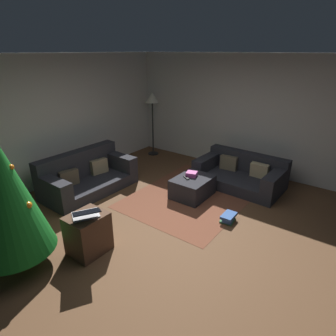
{
  "coord_description": "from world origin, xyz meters",
  "views": [
    {
      "loc": [
        -3.1,
        -2.22,
        2.65
      ],
      "look_at": [
        0.6,
        0.53,
        0.75
      ],
      "focal_mm": 30.71,
      "sensor_mm": 36.0,
      "label": 1
    }
  ],
  "objects": [
    {
      "name": "ground_plane",
      "position": [
        0.0,
        0.0,
        0.0
      ],
      "size": [
        6.4,
        6.4,
        0.0
      ],
      "primitive_type": "plane",
      "color": "brown"
    },
    {
      "name": "area_rug",
      "position": [
        1.2,
        0.38,
        0.0
      ],
      "size": [
        2.6,
        2.0,
        0.01
      ],
      "primitive_type": "cube",
      "color": "brown",
      "rests_on": "ground_plane"
    },
    {
      "name": "christmas_tree",
      "position": [
        -1.83,
        1.17,
        1.09
      ],
      "size": [
        1.01,
        1.01,
        1.99
      ],
      "color": "brown",
      "rests_on": "ground_plane"
    },
    {
      "name": "ottoman",
      "position": [
        1.2,
        0.38,
        0.19
      ],
      "size": [
        0.79,
        0.62,
        0.38
      ],
      "primitive_type": "cube",
      "color": "#26262B",
      "rests_on": "ground_plane"
    },
    {
      "name": "corner_partition",
      "position": [
        3.14,
        0.0,
        1.3
      ],
      "size": [
        0.12,
        6.4,
        2.6
      ],
      "primitive_type": "cube",
      "color": "beige",
      "rests_on": "ground_plane"
    },
    {
      "name": "side_table",
      "position": [
        -1.09,
        0.66,
        0.29
      ],
      "size": [
        0.52,
        0.44,
        0.58
      ],
      "primitive_type": "cube",
      "color": "#4C3323",
      "rests_on": "ground_plane"
    },
    {
      "name": "rear_partition",
      "position": [
        0.0,
        3.14,
        1.3
      ],
      "size": [
        6.4,
        0.12,
        2.6
      ],
      "primitive_type": "cube",
      "color": "beige",
      "rests_on": "ground_plane"
    },
    {
      "name": "corner_lamp",
      "position": [
        2.65,
        2.55,
        1.4
      ],
      "size": [
        0.36,
        0.36,
        1.64
      ],
      "color": "black",
      "rests_on": "ground_plane"
    },
    {
      "name": "gift_box",
      "position": [
        1.26,
        0.45,
        0.42
      ],
      "size": [
        0.23,
        0.24,
        0.08
      ],
      "primitive_type": "cube",
      "rotation": [
        0.0,
        0.0,
        0.3
      ],
      "color": "#B23F8C",
      "rests_on": "ottoman"
    },
    {
      "name": "couch_right",
      "position": [
        2.24,
        -0.16,
        0.25
      ],
      "size": [
        1.05,
        1.76,
        0.63
      ],
      "rotation": [
        0.0,
        0.0,
        1.54
      ],
      "color": "#26262B",
      "rests_on": "ground_plane"
    },
    {
      "name": "couch_left",
      "position": [
        0.16,
        2.26,
        0.29
      ],
      "size": [
        1.86,
        0.94,
        0.78
      ],
      "rotation": [
        0.0,
        0.0,
        3.13
      ],
      "color": "#26262B",
      "rests_on": "ground_plane"
    },
    {
      "name": "book_stack",
      "position": [
        0.79,
        -0.59,
        0.07
      ],
      "size": [
        0.32,
        0.24,
        0.13
      ],
      "color": "#387A47",
      "rests_on": "ground_plane"
    },
    {
      "name": "tv_remote",
      "position": [
        1.11,
        0.47,
        0.39
      ],
      "size": [
        0.13,
        0.16,
        0.02
      ],
      "primitive_type": "cube",
      "rotation": [
        0.0,
        0.0,
        -0.56
      ],
      "color": "black",
      "rests_on": "ottoman"
    },
    {
      "name": "laptop",
      "position": [
        -1.12,
        0.61,
        0.64
      ],
      "size": [
        0.51,
        0.54,
        0.19
      ],
      "color": "silver",
      "rests_on": "side_table"
    }
  ]
}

